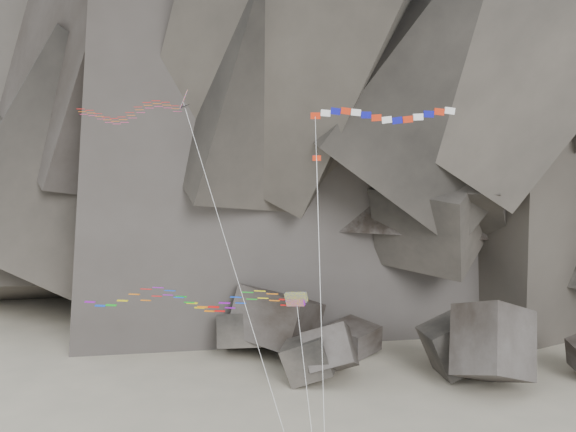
% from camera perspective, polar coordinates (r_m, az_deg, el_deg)
% --- Properties ---
extents(headland, '(110.00, 70.00, 84.00)m').
position_cam_1_polar(headland, '(113.10, 7.94, 15.18)').
color(headland, '#4A433C').
rests_on(headland, ground).
extents(boulder_field, '(43.66, 17.69, 9.78)m').
position_cam_1_polar(boulder_field, '(78.51, 6.31, -10.23)').
color(boulder_field, '#47423F').
rests_on(boulder_field, ground).
extents(delta_kite, '(18.30, 8.71, 26.85)m').
position_cam_1_polar(delta_kite, '(48.29, -12.77, 8.03)').
color(delta_kite, red).
rests_on(delta_kite, ground).
extents(banner_kite, '(8.99, 10.48, 25.64)m').
position_cam_1_polar(banner_kite, '(45.90, 7.35, 7.67)').
color(banner_kite, red).
rests_on(banner_kite, ground).
extents(parafoil_kite, '(17.19, 6.76, 14.38)m').
position_cam_1_polar(parafoil_kite, '(46.32, -8.33, -6.42)').
color(parafoil_kite, '#E4E70C').
rests_on(parafoil_kite, ground).
extents(pennant_kite, '(2.43, 8.97, 22.61)m').
position_cam_1_polar(pennant_kite, '(44.07, 2.46, -2.74)').
color(pennant_kite, red).
rests_on(pennant_kite, ground).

